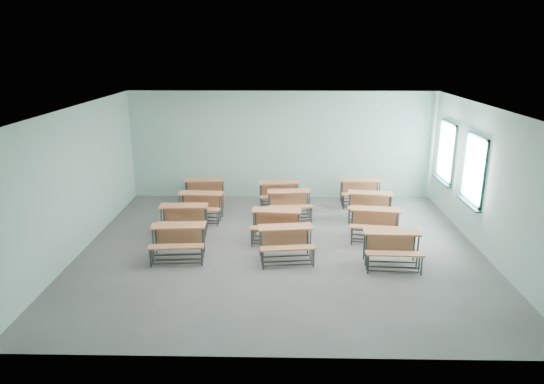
{
  "coord_description": "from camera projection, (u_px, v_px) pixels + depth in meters",
  "views": [
    {
      "loc": [
        0.01,
        -10.19,
        4.45
      ],
      "look_at": [
        -0.23,
        1.2,
        1.0
      ],
      "focal_mm": 32.0,
      "sensor_mm": 36.0,
      "label": 1
    }
  ],
  "objects": [
    {
      "name": "desk_unit_r3c2",
      "position": [
        361.0,
        189.0,
        14.0
      ],
      "size": [
        1.16,
        0.78,
        0.72
      ],
      "rotation": [
        0.0,
        0.0,
        -0.0
      ],
      "color": "#CA7449",
      "rests_on": "ground"
    },
    {
      "name": "desk_unit_r1c2",
      "position": [
        375.0,
        219.0,
        11.51
      ],
      "size": [
        1.25,
        0.93,
        0.72
      ],
      "rotation": [
        0.0,
        0.0,
        -0.14
      ],
      "color": "#CA7449",
      "rests_on": "ground"
    },
    {
      "name": "desk_unit_r3c0",
      "position": [
        205.0,
        188.0,
        14.04
      ],
      "size": [
        1.24,
        0.91,
        0.72
      ],
      "rotation": [
        0.0,
        0.0,
        0.12
      ],
      "color": "#CA7449",
      "rests_on": "ground"
    },
    {
      "name": "room",
      "position": [
        285.0,
        181.0,
        10.6
      ],
      "size": [
        9.04,
        8.04,
        3.24
      ],
      "color": "slate",
      "rests_on": "ground"
    },
    {
      "name": "desk_unit_r0c1",
      "position": [
        286.0,
        238.0,
        10.38
      ],
      "size": [
        1.25,
        0.92,
        0.72
      ],
      "rotation": [
        0.0,
        0.0,
        0.13
      ],
      "color": "#CA7449",
      "rests_on": "ground"
    },
    {
      "name": "desk_unit_r2c0",
      "position": [
        200.0,
        202.0,
        12.77
      ],
      "size": [
        1.2,
        0.84,
        0.72
      ],
      "rotation": [
        0.0,
        0.0,
        -0.06
      ],
      "color": "#CA7449",
      "rests_on": "ground"
    },
    {
      "name": "desk_unit_r1c1",
      "position": [
        276.0,
        221.0,
        11.44
      ],
      "size": [
        1.21,
        0.86,
        0.72
      ],
      "rotation": [
        0.0,
        0.0,
        -0.08
      ],
      "color": "#CA7449",
      "rests_on": "ground"
    },
    {
      "name": "desk_unit_r0c2",
      "position": [
        392.0,
        244.0,
        10.1
      ],
      "size": [
        1.19,
        0.82,
        0.72
      ],
      "rotation": [
        0.0,
        0.0,
        -0.04
      ],
      "color": "#CA7449",
      "rests_on": "ground"
    },
    {
      "name": "desk_unit_r1c0",
      "position": [
        184.0,
        216.0,
        11.77
      ],
      "size": [
        1.2,
        0.84,
        0.72
      ],
      "rotation": [
        0.0,
        0.0,
        0.05
      ],
      "color": "#CA7449",
      "rests_on": "ground"
    },
    {
      "name": "desk_unit_r3c1",
      "position": [
        280.0,
        191.0,
        13.79
      ],
      "size": [
        1.25,
        0.92,
        0.72
      ],
      "rotation": [
        0.0,
        0.0,
        0.13
      ],
      "color": "#CA7449",
      "rests_on": "ground"
    },
    {
      "name": "desk_unit_r2c2",
      "position": [
        370.0,
        202.0,
        12.78
      ],
      "size": [
        1.25,
        0.91,
        0.72
      ],
      "rotation": [
        0.0,
        0.0,
        -0.12
      ],
      "color": "#CA7449",
      "rests_on": "ground"
    },
    {
      "name": "desk_unit_r0c0",
      "position": [
        178.0,
        237.0,
        10.46
      ],
      "size": [
        1.22,
        0.87,
        0.72
      ],
      "rotation": [
        0.0,
        0.0,
        0.08
      ],
      "color": "#CA7449",
      "rests_on": "ground"
    },
    {
      "name": "desk_unit_r2c1",
      "position": [
        289.0,
        200.0,
        12.96
      ],
      "size": [
        1.23,
        0.89,
        0.72
      ],
      "rotation": [
        0.0,
        0.0,
        0.1
      ],
      "color": "#CA7449",
      "rests_on": "ground"
    }
  ]
}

